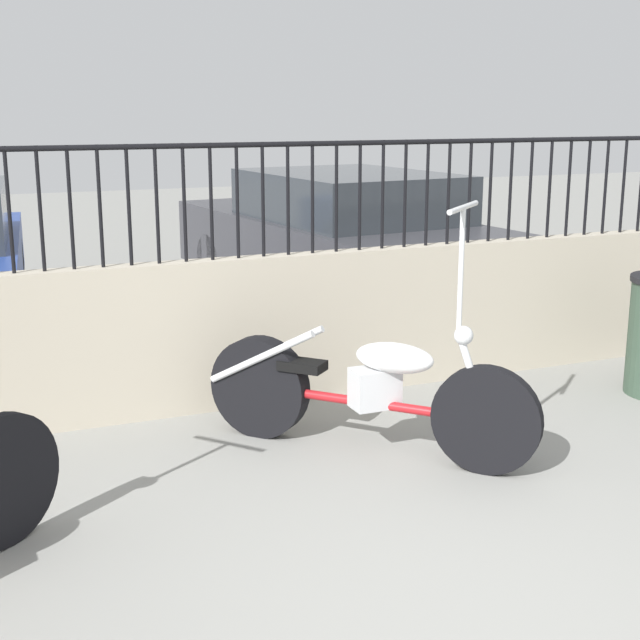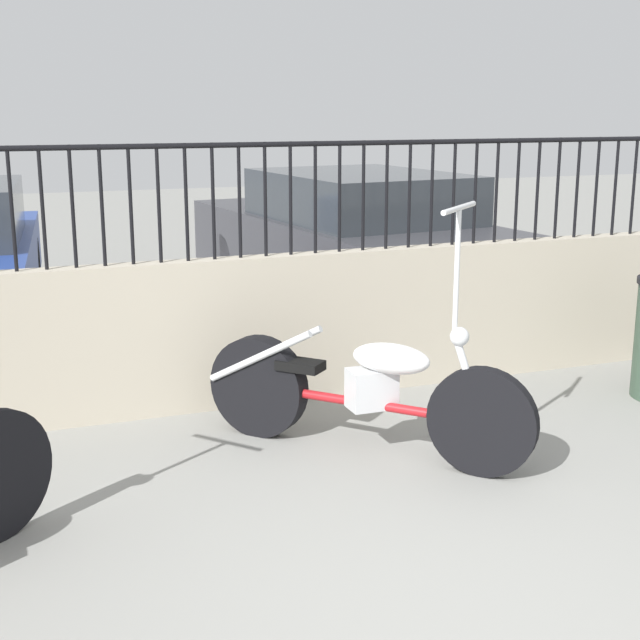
# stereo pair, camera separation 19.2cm
# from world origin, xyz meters

# --- Properties ---
(low_wall) EXTENTS (8.91, 0.18, 1.05)m
(low_wall) POSITION_xyz_m (0.00, 3.11, 0.52)
(low_wall) COLOR #B2A893
(low_wall) RESTS_ON ground_plane
(fence_railing) EXTENTS (8.91, 0.04, 0.77)m
(fence_railing) POSITION_xyz_m (-0.00, 3.11, 1.56)
(fence_railing) COLOR black
(fence_railing) RESTS_ON low_wall
(motorcycle_red) EXTENTS (1.51, 1.63, 1.54)m
(motorcycle_red) POSITION_xyz_m (0.35, 2.02, 0.39)
(motorcycle_red) COLOR black
(motorcycle_red) RESTS_ON ground_plane
(car_dark_grey) EXTENTS (2.27, 4.74, 1.41)m
(car_dark_grey) POSITION_xyz_m (1.94, 5.75, 0.71)
(car_dark_grey) COLOR black
(car_dark_grey) RESTS_ON ground_plane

